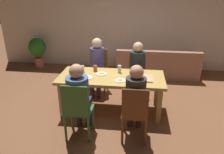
% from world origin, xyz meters
% --- Properties ---
extents(ground_plane, '(20.00, 20.00, 0.00)m').
position_xyz_m(ground_plane, '(0.00, 0.00, 0.00)').
color(ground_plane, brown).
extents(back_wall, '(7.58, 0.12, 2.70)m').
position_xyz_m(back_wall, '(0.00, 2.66, 1.35)').
color(back_wall, beige).
rests_on(back_wall, ground).
extents(dining_table, '(1.99, 0.87, 0.74)m').
position_xyz_m(dining_table, '(0.00, 0.00, 0.65)').
color(dining_table, tan).
rests_on(dining_table, ground).
extents(chair_0, '(0.41, 0.41, 0.97)m').
position_xyz_m(chair_0, '(0.47, -0.90, 0.53)').
color(chair_0, brown).
rests_on(chair_0, ground).
extents(person_0, '(0.31, 0.53, 1.26)m').
position_xyz_m(person_0, '(0.47, -0.75, 0.74)').
color(person_0, '#402C35').
rests_on(person_0, ground).
extents(chair_1, '(0.40, 0.39, 0.88)m').
position_xyz_m(chair_1, '(0.47, 0.89, 0.47)').
color(chair_1, brown).
rests_on(chair_1, ground).
extents(person_1, '(0.33, 0.55, 1.21)m').
position_xyz_m(person_1, '(0.47, 0.76, 0.72)').
color(person_1, '#364248').
rests_on(person_1, ground).
extents(chair_2, '(0.43, 0.40, 0.98)m').
position_xyz_m(chair_2, '(-0.42, -0.92, 0.55)').
color(chair_2, '#35632E').
rests_on(chair_2, ground).
extents(person_2, '(0.35, 0.49, 1.25)m').
position_xyz_m(person_2, '(-0.42, -0.79, 0.74)').
color(person_2, '#2F2F3B').
rests_on(person_2, ground).
extents(chair_3, '(0.42, 0.38, 0.99)m').
position_xyz_m(chair_3, '(-0.42, 0.89, 0.55)').
color(chair_3, olive).
rests_on(chair_3, ground).
extents(person_3, '(0.30, 0.52, 1.28)m').
position_xyz_m(person_3, '(-0.42, 0.74, 0.75)').
color(person_3, '#432D44').
rests_on(person_3, ground).
extents(pizza_box_0, '(0.37, 0.37, 0.02)m').
position_xyz_m(pizza_box_0, '(0.58, -0.05, 0.75)').
color(pizza_box_0, tan).
rests_on(pizza_box_0, dining_table).
extents(plate_0, '(0.22, 0.22, 0.03)m').
position_xyz_m(plate_0, '(-0.20, 0.08, 0.75)').
color(plate_0, white).
rests_on(plate_0, dining_table).
extents(plate_1, '(0.20, 0.20, 0.03)m').
position_xyz_m(plate_1, '(0.19, -0.20, 0.75)').
color(plate_1, white).
rests_on(plate_1, dining_table).
extents(plate_2, '(0.23, 0.23, 0.03)m').
position_xyz_m(plate_2, '(-0.45, -0.14, 0.75)').
color(plate_2, white).
rests_on(plate_2, dining_table).
extents(drinking_glass_0, '(0.06, 0.06, 0.14)m').
position_xyz_m(drinking_glass_0, '(-0.69, -0.26, 0.81)').
color(drinking_glass_0, silver).
rests_on(drinking_glass_0, dining_table).
extents(drinking_glass_1, '(0.08, 0.08, 0.12)m').
position_xyz_m(drinking_glass_1, '(-0.35, 0.22, 0.80)').
color(drinking_glass_1, '#B5482D').
rests_on(drinking_glass_1, dining_table).
extents(drinking_glass_2, '(0.07, 0.07, 0.15)m').
position_xyz_m(drinking_glass_2, '(0.13, 0.21, 0.81)').
color(drinking_glass_2, silver).
rests_on(drinking_glass_2, dining_table).
extents(drinking_glass_3, '(0.06, 0.06, 0.13)m').
position_xyz_m(drinking_glass_3, '(-0.59, 0.14, 0.81)').
color(drinking_glass_3, silver).
rests_on(drinking_glass_3, dining_table).
extents(couch, '(2.18, 0.85, 0.78)m').
position_xyz_m(couch, '(1.01, 2.02, 0.27)').
color(couch, '#9A6954').
rests_on(couch, ground).
extents(potted_plant, '(0.50, 0.50, 0.90)m').
position_xyz_m(potted_plant, '(-2.55, 2.28, 0.55)').
color(potted_plant, '#BA6858').
rests_on(potted_plant, ground).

